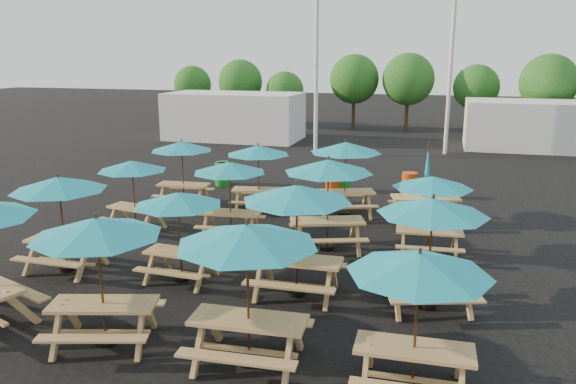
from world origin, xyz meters
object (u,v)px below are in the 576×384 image
(picnic_unit_4, at_px, (97,234))
(waste_bin_4, at_px, (409,185))
(picnic_unit_11, at_px, (346,151))
(picnic_unit_1, at_px, (59,189))
(picnic_unit_7, at_px, (258,153))
(picnic_unit_10, at_px, (328,171))
(picnic_unit_6, at_px, (229,171))
(picnic_unit_13, at_px, (433,212))
(picnic_unit_8, at_px, (247,242))
(waste_bin_1, at_px, (223,173))
(waste_bin_2, at_px, (333,180))
(waste_bin_3, at_px, (343,179))
(picnic_unit_14, at_px, (432,186))
(picnic_unit_15, at_px, (426,190))
(picnic_unit_5, at_px, (179,203))
(picnic_unit_3, at_px, (182,149))
(waste_bin_0, at_px, (222,174))
(picnic_unit_9, at_px, (297,199))
(picnic_unit_12, at_px, (419,271))
(picnic_unit_2, at_px, (132,169))

(picnic_unit_4, xyz_separation_m, waste_bin_4, (4.58, 12.41, -1.64))
(picnic_unit_11, bearing_deg, picnic_unit_1, -150.90)
(picnic_unit_7, height_order, picnic_unit_10, picnic_unit_10)
(picnic_unit_6, distance_m, picnic_unit_13, 6.49)
(picnic_unit_8, relative_size, waste_bin_1, 2.76)
(picnic_unit_1, distance_m, waste_bin_2, 10.84)
(waste_bin_2, bearing_deg, waste_bin_3, 28.49)
(picnic_unit_14, bearing_deg, picnic_unit_15, 89.91)
(picnic_unit_5, height_order, picnic_unit_8, picnic_unit_8)
(picnic_unit_1, xyz_separation_m, waste_bin_3, (5.03, 9.84, -1.59))
(picnic_unit_15, bearing_deg, picnic_unit_3, 164.15)
(picnic_unit_1, height_order, picnic_unit_7, picnic_unit_1)
(picnic_unit_13, distance_m, waste_bin_0, 12.47)
(picnic_unit_4, relative_size, picnic_unit_14, 1.28)
(waste_bin_3, distance_m, waste_bin_4, 2.51)
(picnic_unit_14, bearing_deg, waste_bin_3, 113.26)
(picnic_unit_9, distance_m, waste_bin_0, 10.94)
(picnic_unit_13, relative_size, picnic_unit_15, 1.08)
(picnic_unit_10, distance_m, picnic_unit_12, 6.59)
(picnic_unit_12, height_order, picnic_unit_13, picnic_unit_13)
(picnic_unit_10, xyz_separation_m, waste_bin_4, (1.74, 6.39, -1.71))
(picnic_unit_2, bearing_deg, picnic_unit_9, -17.73)
(picnic_unit_7, height_order, waste_bin_2, picnic_unit_7)
(picnic_unit_4, height_order, waste_bin_3, picnic_unit_4)
(picnic_unit_13, distance_m, waste_bin_2, 10.30)
(picnic_unit_13, height_order, waste_bin_3, picnic_unit_13)
(picnic_unit_13, height_order, waste_bin_1, picnic_unit_13)
(picnic_unit_6, bearing_deg, picnic_unit_14, -7.03)
(picnic_unit_12, bearing_deg, picnic_unit_3, 130.64)
(picnic_unit_10, xyz_separation_m, picnic_unit_14, (2.64, 0.19, -0.29))
(picnic_unit_7, xyz_separation_m, picnic_unit_14, (5.61, -2.97, -0.07))
(picnic_unit_8, xyz_separation_m, waste_bin_3, (-0.64, 12.64, -1.72))
(picnic_unit_3, height_order, picnic_unit_10, picnic_unit_10)
(picnic_unit_7, distance_m, waste_bin_1, 4.51)
(picnic_unit_3, distance_m, waste_bin_3, 6.27)
(picnic_unit_8, height_order, picnic_unit_15, picnic_unit_15)
(waste_bin_1, bearing_deg, picnic_unit_4, -77.49)
(picnic_unit_5, distance_m, picnic_unit_10, 4.11)
(picnic_unit_3, height_order, picnic_unit_14, picnic_unit_3)
(picnic_unit_7, xyz_separation_m, waste_bin_4, (4.72, 3.23, -1.48))
(picnic_unit_2, relative_size, waste_bin_4, 2.60)
(picnic_unit_11, bearing_deg, picnic_unit_10, -107.83)
(picnic_unit_11, xyz_separation_m, waste_bin_1, (-5.49, 3.13, -1.66))
(picnic_unit_8, relative_size, picnic_unit_15, 0.97)
(picnic_unit_13, height_order, waste_bin_2, picnic_unit_13)
(waste_bin_1, bearing_deg, picnic_unit_14, -37.43)
(picnic_unit_14, relative_size, waste_bin_1, 2.40)
(picnic_unit_6, distance_m, picnic_unit_7, 2.82)
(picnic_unit_1, xyz_separation_m, picnic_unit_9, (5.74, 0.11, 0.12))
(picnic_unit_4, height_order, waste_bin_1, picnic_unit_4)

